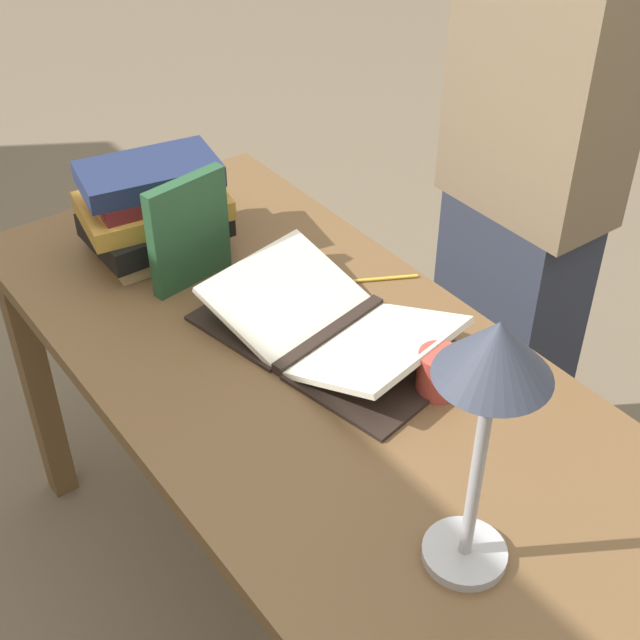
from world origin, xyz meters
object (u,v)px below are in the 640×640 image
at_px(coffee_mug, 439,372).
at_px(person_reader, 526,192).
at_px(book_standing_upright, 189,232).
at_px(pencil, 374,279).
at_px(book_stack_tall, 153,209).
at_px(open_book, 330,328).
at_px(reading_lamp, 491,384).

height_order(coffee_mug, person_reader, person_reader).
bearing_deg(book_standing_upright, pencil, -135.31).
distance_m(coffee_mug, person_reader, 0.60).
relative_size(book_stack_tall, coffee_mug, 3.61).
xyz_separation_m(open_book, person_reader, (0.07, -0.58, 0.05)).
height_order(book_standing_upright, person_reader, person_reader).
bearing_deg(book_standing_upright, person_reader, -117.57).
xyz_separation_m(book_stack_tall, pencil, (-0.37, -0.29, -0.09)).
bearing_deg(book_stack_tall, pencil, -141.80).
bearing_deg(pencil, coffee_mug, 159.51).
relative_size(open_book, person_reader, 0.32).
relative_size(open_book, book_stack_tall, 1.66).
distance_m(open_book, coffee_mug, 0.23).
distance_m(coffee_mug, pencil, 0.34).
distance_m(open_book, person_reader, 0.59).
bearing_deg(coffee_mug, open_book, 16.12).
height_order(pencil, person_reader, person_reader).
bearing_deg(reading_lamp, book_stack_tall, -2.11).
relative_size(book_stack_tall, book_standing_upright, 1.40).
distance_m(book_stack_tall, book_standing_upright, 0.15).
relative_size(reading_lamp, person_reader, 0.25).
distance_m(book_stack_tall, reading_lamp, 0.99).
distance_m(book_stack_tall, coffee_mug, 0.70).
distance_m(book_standing_upright, person_reader, 0.73).
relative_size(coffee_mug, pencil, 0.55).
distance_m(book_standing_upright, pencil, 0.38).
height_order(open_book, book_standing_upright, book_standing_upright).
bearing_deg(reading_lamp, book_standing_upright, -2.45).
bearing_deg(pencil, person_reader, -93.17).
distance_m(pencil, person_reader, 0.41).
bearing_deg(book_stack_tall, person_reader, -119.49).
relative_size(book_stack_tall, reading_lamp, 0.76).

